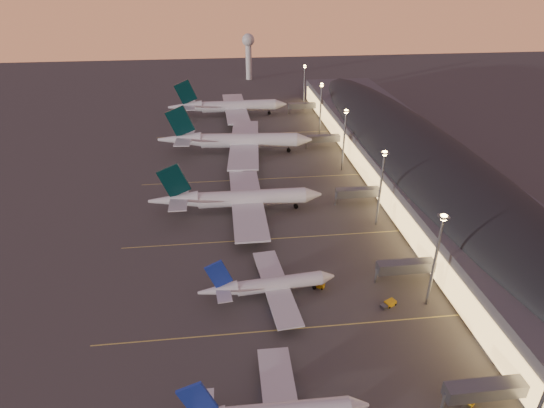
{
  "coord_description": "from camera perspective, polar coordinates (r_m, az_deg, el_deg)",
  "views": [
    {
      "loc": [
        -13.23,
        -84.55,
        75.68
      ],
      "look_at": [
        2.0,
        45.0,
        7.0
      ],
      "focal_mm": 30.0,
      "sensor_mm": 36.0,
      "label": 1
    }
  ],
  "objects": [
    {
      "name": "airliner_narrow_north",
      "position": [
        117.82,
        -0.47,
        -10.14
      ],
      "size": [
        35.75,
        32.08,
        12.76
      ],
      "rotation": [
        0.0,
        0.0,
        0.1
      ],
      "color": "silver",
      "rests_on": "ground"
    },
    {
      "name": "airliner_wide_near",
      "position": [
        155.79,
        -4.4,
        0.65
      ],
      "size": [
        58.99,
        53.47,
        18.94
      ],
      "rotation": [
        0.0,
        0.0,
        -0.0
      ],
      "color": "silver",
      "rests_on": "ground"
    },
    {
      "name": "airliner_wide_far",
      "position": [
        261.56,
        -5.46,
        12.07
      ],
      "size": [
        66.26,
        60.21,
        21.24
      ],
      "rotation": [
        0.0,
        0.0,
        0.02
      ],
      "color": "silver",
      "rests_on": "ground"
    },
    {
      "name": "radar_tower",
      "position": [
        349.5,
        -2.97,
        18.88
      ],
      "size": [
        9.0,
        9.0,
        32.5
      ],
      "color": "silver",
      "rests_on": "ground"
    },
    {
      "name": "airliner_wide_mid",
      "position": [
        206.95,
        -4.57,
        7.91
      ],
      "size": [
        69.28,
        63.33,
        22.16
      ],
      "rotation": [
        0.0,
        0.0,
        -0.08
      ],
      "color": "silver",
      "rests_on": "ground"
    },
    {
      "name": "lane_markings",
      "position": [
        146.34,
        -0.55,
        -3.37
      ],
      "size": [
        90.0,
        180.36,
        0.0
      ],
      "color": "#D8C659",
      "rests_on": "ground"
    },
    {
      "name": "terminal_building",
      "position": [
        186.46,
        17.63,
        5.4
      ],
      "size": [
        56.35,
        255.0,
        17.46
      ],
      "color": "#4C4C51",
      "rests_on": "ground"
    },
    {
      "name": "ground",
      "position": [
        114.25,
        1.69,
        -13.73
      ],
      "size": [
        700.0,
        700.0,
        0.0
      ],
      "primitive_type": "plane",
      "color": "#3D3A38"
    },
    {
      "name": "baggage_tug_b",
      "position": [
        103.44,
        23.52,
        -21.94
      ],
      "size": [
        3.73,
        3.33,
        1.08
      ],
      "rotation": [
        0.0,
        0.0,
        0.65
      ],
      "color": "gold",
      "rests_on": "ground"
    },
    {
      "name": "baggage_tug_c",
      "position": [
        123.0,
        5.75,
        -10.05
      ],
      "size": [
        4.18,
        3.48,
        1.19
      ],
      "rotation": [
        0.0,
        0.0,
        -0.58
      ],
      "color": "gold",
      "rests_on": "ground"
    },
    {
      "name": "light_masts",
      "position": [
        167.84,
        10.88,
        7.0
      ],
      "size": [
        2.2,
        217.2,
        25.9
      ],
      "color": "slate",
      "rests_on": "ground"
    },
    {
      "name": "baggage_tug_d",
      "position": [
        119.99,
        14.42,
        -12.05
      ],
      "size": [
        4.53,
        3.39,
        1.26
      ],
      "rotation": [
        0.0,
        0.0,
        0.46
      ],
      "color": "gold",
      "rests_on": "ground"
    }
  ]
}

